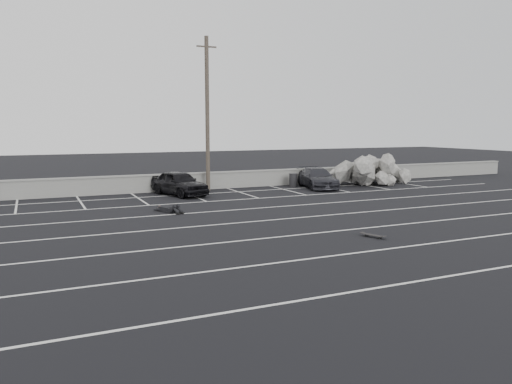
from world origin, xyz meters
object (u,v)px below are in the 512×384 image
car_right (317,178)px  riprap_pile (365,175)px  car_left (179,183)px  utility_pole (207,114)px  skateboard (373,235)px  person (166,207)px  trash_bin (293,180)px

car_right → riprap_pile: size_ratio=0.71×
car_left → car_right: size_ratio=0.94×
utility_pole → car_right: bearing=-12.5°
car_right → skateboard: (-5.73, -13.14, -0.56)m
car_left → utility_pole: (2.14, 1.20, 3.93)m
riprap_pile → person: riprap_pile is taller
car_left → utility_pole: 4.63m
car_right → riprap_pile: bearing=18.8°
utility_pole → car_left: bearing=-150.7°
car_left → skateboard: (3.22, -13.45, -0.63)m
car_right → trash_bin: (-1.10, 1.20, -0.20)m
car_right → trash_bin: bearing=146.1°
car_left → person: (-2.08, -5.09, -0.48)m
car_right → person: 12.03m
utility_pole → skateboard: utility_pole is taller
car_right → person: (-11.03, -4.78, -0.41)m
car_right → car_left: bearing=-168.5°
skateboard → utility_pole: bearing=73.0°
utility_pole → person: size_ratio=3.85×
car_left → person: car_left is taller
car_left → trash_bin: (7.84, 0.89, -0.26)m
riprap_pile → skateboard: riprap_pile is taller
skateboard → person: bearing=101.2°
utility_pole → person: bearing=-123.9°
car_right → person: size_ratio=1.84×
trash_bin → person: size_ratio=0.36×
person → skateboard: person is taller
riprap_pile → person: 15.89m
utility_pole → skateboard: bearing=-85.8°
car_left → car_right: (8.95, -0.31, -0.07)m
car_left → utility_pole: utility_pole is taller
car_left → person: size_ratio=1.73×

